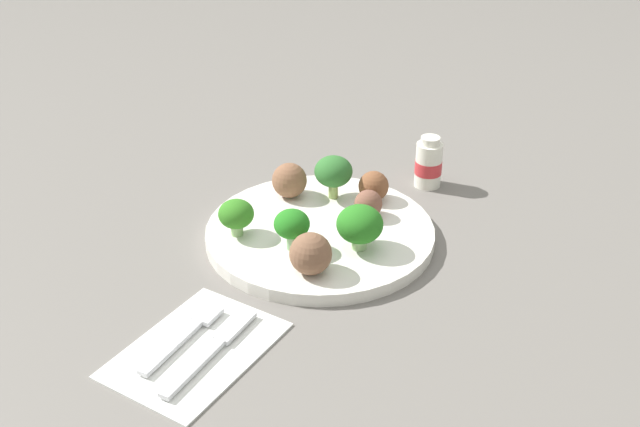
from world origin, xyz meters
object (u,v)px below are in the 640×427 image
(broccoli_floret_mid_right, at_px, (236,215))
(meatball_center, at_px, (374,186))
(broccoli_floret_near_rim, at_px, (333,172))
(broccoli_floret_far_rim, at_px, (360,225))
(meatball_back_right, at_px, (311,254))
(napkin, at_px, (196,349))
(broccoli_floret_back_right, at_px, (292,225))
(meatball_mid_right, at_px, (289,180))
(yogurt_bottle, at_px, (429,164))
(meatball_front_right, at_px, (368,204))
(plate, at_px, (320,233))
(fork, at_px, (186,335))
(knife, at_px, (214,347))

(broccoli_floret_mid_right, bearing_deg, meatball_center, -28.25)
(broccoli_floret_near_rim, bearing_deg, broccoli_floret_far_rim, -132.41)
(broccoli_floret_far_rim, xyz_separation_m, meatball_center, (0.11, 0.05, -0.01))
(meatball_center, bearing_deg, meatball_back_right, -171.02)
(meatball_back_right, bearing_deg, napkin, 170.25)
(broccoli_floret_back_right, distance_m, meatball_mid_right, 0.13)
(meatball_back_right, bearing_deg, yogurt_bottle, 0.56)
(broccoli_floret_near_rim, distance_m, meatball_front_right, 0.07)
(broccoli_floret_back_right, xyz_separation_m, meatball_back_right, (-0.03, -0.05, -0.01))
(meatball_mid_right, distance_m, yogurt_bottle, 0.20)
(broccoli_floret_far_rim, distance_m, meatball_front_right, 0.08)
(broccoli_floret_mid_right, distance_m, meatball_center, 0.19)
(meatball_front_right, distance_m, meatball_back_right, 0.14)
(broccoli_floret_near_rim, xyz_separation_m, meatball_center, (0.02, -0.05, -0.02))
(meatball_mid_right, distance_m, meatball_front_right, 0.11)
(plate, distance_m, fork, 0.24)
(broccoli_floret_far_rim, xyz_separation_m, meatball_mid_right, (0.06, 0.14, -0.01))
(plate, relative_size, broccoli_floret_back_right, 5.58)
(broccoli_floret_near_rim, xyz_separation_m, yogurt_bottle, (0.13, -0.07, -0.02))
(broccoli_floret_near_rim, distance_m, meatball_back_right, 0.17)
(broccoli_floret_back_right, distance_m, meatball_front_right, 0.12)
(broccoli_floret_mid_right, bearing_deg, broccoli_floret_near_rim, -17.05)
(meatball_front_right, height_order, yogurt_bottle, yogurt_bottle)
(meatball_back_right, relative_size, yogurt_bottle, 0.66)
(meatball_front_right, xyz_separation_m, meatball_center, (0.04, 0.02, 0.00))
(meatball_mid_right, bearing_deg, napkin, -161.46)
(meatball_center, height_order, napkin, meatball_center)
(yogurt_bottle, bearing_deg, broccoli_floret_mid_right, 156.80)
(meatball_center, distance_m, fork, 0.34)
(broccoli_floret_near_rim, relative_size, napkin, 0.34)
(fork, bearing_deg, broccoli_floret_back_right, -0.33)
(broccoli_floret_far_rim, relative_size, broccoli_floret_back_right, 1.09)
(plate, relative_size, fork, 2.31)
(yogurt_bottle, bearing_deg, napkin, 176.83)
(broccoli_floret_far_rim, distance_m, yogurt_bottle, 0.21)
(broccoli_floret_far_rim, xyz_separation_m, napkin, (-0.23, 0.05, -0.05))
(meatball_mid_right, bearing_deg, yogurt_bottle, -37.72)
(broccoli_floret_mid_right, bearing_deg, broccoli_floret_far_rim, -67.27)
(meatball_back_right, xyz_separation_m, yogurt_bottle, (0.28, 0.00, -0.01))
(plate, bearing_deg, broccoli_floret_far_rim, -100.58)
(meatball_mid_right, bearing_deg, broccoli_floret_near_rim, -59.33)
(napkin, bearing_deg, meatball_back_right, -9.75)
(meatball_front_right, distance_m, knife, 0.29)
(meatball_front_right, xyz_separation_m, napkin, (-0.30, 0.02, -0.03))
(broccoli_floret_near_rim, bearing_deg, meatball_back_right, -154.57)
(plate, height_order, broccoli_floret_mid_right, broccoli_floret_mid_right)
(broccoli_floret_near_rim, relative_size, yogurt_bottle, 0.79)
(meatball_back_right, bearing_deg, broccoli_floret_near_rim, 25.43)
(meatball_front_right, height_order, fork, meatball_front_right)
(meatball_back_right, height_order, napkin, meatball_back_right)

